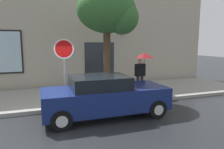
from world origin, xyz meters
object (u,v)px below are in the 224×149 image
(stop_sign, at_px, (64,59))
(pedestrian_with_umbrella, at_px, (143,62))
(parked_car, at_px, (105,96))
(street_tree, at_px, (110,13))

(stop_sign, bearing_deg, pedestrian_with_umbrella, 12.24)
(parked_car, height_order, stop_sign, stop_sign)
(street_tree, xyz_separation_m, stop_sign, (-2.10, -0.69, -1.89))
(pedestrian_with_umbrella, relative_size, street_tree, 0.40)
(pedestrian_with_umbrella, bearing_deg, parked_car, -139.88)
(pedestrian_with_umbrella, xyz_separation_m, stop_sign, (-3.83, -0.83, 0.32))
(street_tree, height_order, stop_sign, street_tree)
(parked_car, distance_m, street_tree, 3.88)
(parked_car, distance_m, pedestrian_with_umbrella, 3.58)
(pedestrian_with_umbrella, bearing_deg, stop_sign, -167.76)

